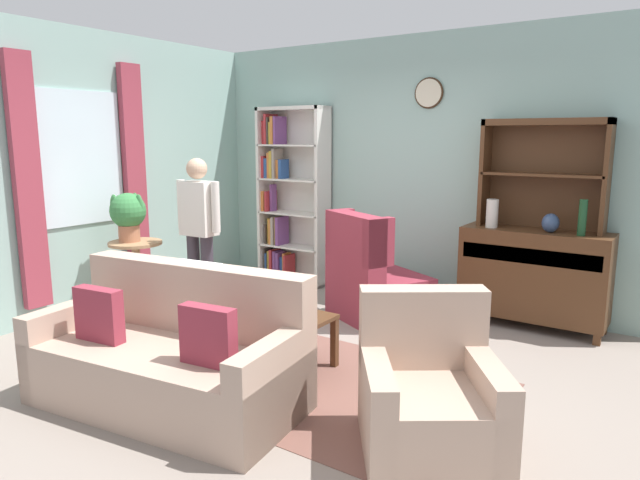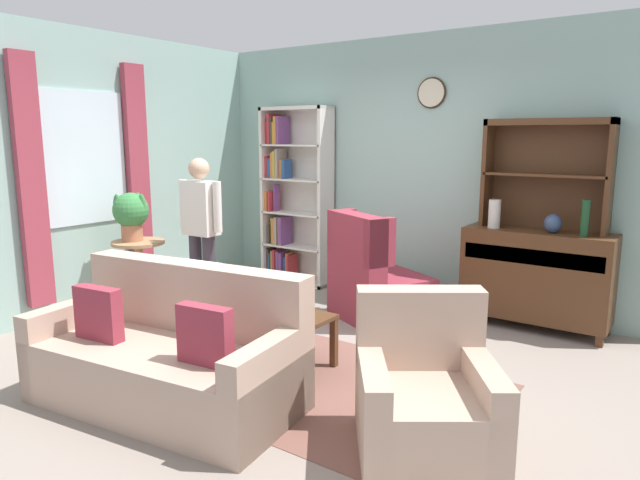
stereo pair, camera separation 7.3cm
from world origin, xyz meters
TOP-DOWN VIEW (x-y plane):
  - ground_plane at (0.00, 0.00)m, footprint 5.40×4.60m
  - wall_back at (0.00, 2.13)m, footprint 5.00×0.09m
  - wall_left at (-2.52, -0.02)m, footprint 0.16×4.20m
  - area_rug at (0.20, -0.30)m, footprint 2.93×1.66m
  - bookshelf at (-1.55, 1.94)m, footprint 0.90×0.30m
  - sideboard at (1.36, 1.86)m, footprint 1.30×0.45m
  - sideboard_hutch at (1.36, 1.97)m, footprint 1.10×0.26m
  - vase_tall at (0.97, 1.78)m, footprint 0.11×0.11m
  - vase_round at (1.49, 1.79)m, footprint 0.15×0.15m
  - bottle_wine at (1.75, 1.77)m, footprint 0.07×0.07m
  - couch_floral at (-0.22, -1.08)m, footprint 1.90×1.08m
  - armchair_floral at (1.42, -0.65)m, footprint 1.06×1.07m
  - wingback_chair at (0.01, 1.24)m, footprint 1.06×1.07m
  - plant_stand at (-2.03, 0.07)m, footprint 0.52×0.52m
  - potted_plant_large at (-2.08, 0.04)m, footprint 0.35×0.35m
  - potted_plant_small at (-1.65, 0.07)m, footprint 0.20×0.20m
  - person_reading at (-1.41, 0.34)m, footprint 0.52×0.22m
  - coffee_table at (-0.02, -0.19)m, footprint 0.80×0.50m
  - book_stack at (-0.00, -0.13)m, footprint 0.21×0.12m

SIDE VIEW (x-z plane):
  - ground_plane at x=0.00m, z-range -0.02..0.00m
  - area_rug at x=0.20m, z-range 0.00..0.01m
  - potted_plant_small at x=-1.65m, z-range 0.03..0.31m
  - armchair_floral at x=1.42m, z-range -0.15..0.73m
  - couch_floral at x=-0.22m, z-range -0.14..0.76m
  - coffee_table at x=-0.02m, z-range 0.14..0.56m
  - wingback_chair at x=0.01m, z-range -0.14..0.91m
  - book_stack at x=0.00m, z-range 0.42..0.47m
  - plant_stand at x=-2.03m, z-range 0.08..0.82m
  - sideboard at x=1.36m, z-range 0.05..0.97m
  - person_reading at x=-1.41m, z-range 0.13..1.69m
  - vase_round at x=1.49m, z-range 0.92..1.09m
  - potted_plant_large at x=-2.08m, z-range 0.77..1.26m
  - bookshelf at x=-1.55m, z-range -0.03..2.07m
  - vase_tall at x=0.97m, z-range 0.92..1.19m
  - bottle_wine at x=1.75m, z-range 0.92..1.24m
  - wall_left at x=-2.52m, z-range 0.00..2.80m
  - wall_back at x=0.00m, z-range 0.00..2.80m
  - sideboard_hutch at x=1.36m, z-range 1.06..2.06m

